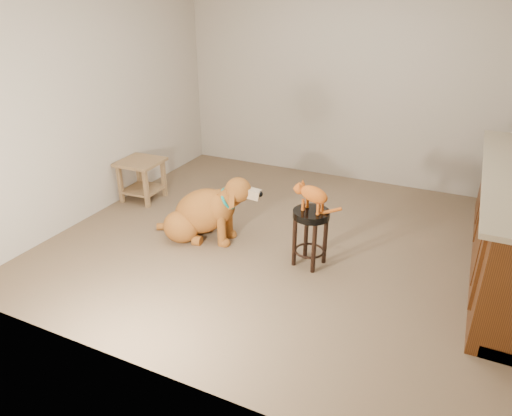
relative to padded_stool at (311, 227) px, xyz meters
The scene contains 7 objects.
floor 0.57m from the padded_stool, 134.14° to the left, with size 4.50×4.00×0.01m, color brown.
room_shell 1.36m from the padded_stool, 134.14° to the left, with size 4.54×4.04×2.62m.
padded_stool is the anchor object (origin of this frame).
wood_stool 1.92m from the padded_stool, 35.95° to the left, with size 0.44×0.44×0.72m.
side_table 2.36m from the padded_stool, 166.56° to the left, with size 0.49×0.49×0.49m.
golden_retriever 1.13m from the padded_stool, behind, with size 1.17×0.61×0.74m.
tabby_kitten 0.31m from the padded_stool, 162.60° to the left, with size 0.46×0.18×0.28m.
Camera 1 is at (1.38, -3.75, 2.25)m, focal length 32.00 mm.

